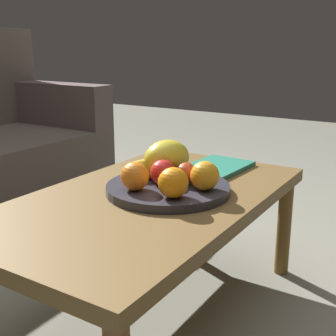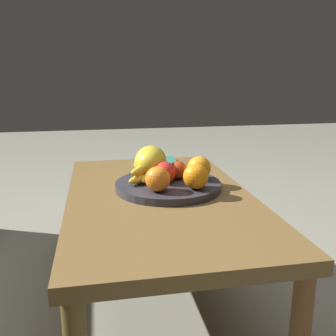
# 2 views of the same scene
# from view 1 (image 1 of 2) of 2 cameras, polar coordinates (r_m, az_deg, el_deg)

# --- Properties ---
(ground_plane) EXTENTS (8.00, 8.00, 0.00)m
(ground_plane) POSITION_cam_1_polar(r_m,az_deg,el_deg) (1.48, -2.35, -17.95)
(ground_plane) COLOR gray
(coffee_table) EXTENTS (1.04, 0.60, 0.39)m
(coffee_table) POSITION_cam_1_polar(r_m,az_deg,el_deg) (1.32, -2.51, -5.23)
(coffee_table) COLOR brown
(coffee_table) RESTS_ON ground_plane
(fruit_bowl) EXTENTS (0.36, 0.36, 0.03)m
(fruit_bowl) POSITION_cam_1_polar(r_m,az_deg,el_deg) (1.32, 0.00, -2.61)
(fruit_bowl) COLOR #31303A
(fruit_bowl) RESTS_ON coffee_table
(melon_large_front) EXTENTS (0.18, 0.15, 0.11)m
(melon_large_front) POSITION_cam_1_polar(r_m,az_deg,el_deg) (1.39, -0.16, 1.24)
(melon_large_front) COLOR yellow
(melon_large_front) RESTS_ON fruit_bowl
(orange_front) EXTENTS (0.08, 0.08, 0.08)m
(orange_front) POSITION_cam_1_polar(r_m,az_deg,el_deg) (1.26, -4.24, -1.05)
(orange_front) COLOR orange
(orange_front) RESTS_ON fruit_bowl
(orange_left) EXTENTS (0.08, 0.08, 0.08)m
(orange_left) POSITION_cam_1_polar(r_m,az_deg,el_deg) (1.19, 0.67, -1.88)
(orange_left) COLOR orange
(orange_left) RESTS_ON fruit_bowl
(orange_right) EXTENTS (0.08, 0.08, 0.08)m
(orange_right) POSITION_cam_1_polar(r_m,az_deg,el_deg) (1.26, 4.69, -0.98)
(orange_right) COLOR orange
(orange_right) RESTS_ON fruit_bowl
(apple_front) EXTENTS (0.06, 0.06, 0.06)m
(apple_front) POSITION_cam_1_polar(r_m,az_deg,el_deg) (1.31, 2.31, -0.68)
(apple_front) COLOR #AE3818
(apple_front) RESTS_ON fruit_bowl
(apple_left) EXTENTS (0.07, 0.07, 0.07)m
(apple_left) POSITION_cam_1_polar(r_m,az_deg,el_deg) (1.31, -0.68, -0.55)
(apple_left) COLOR red
(apple_left) RESTS_ON fruit_bowl
(banana_bunch) EXTENTS (0.16, 0.15, 0.06)m
(banana_bunch) POSITION_cam_1_polar(r_m,az_deg,el_deg) (1.37, -1.97, -0.09)
(banana_bunch) COLOR gold
(banana_bunch) RESTS_ON fruit_bowl
(magazine) EXTENTS (0.26, 0.19, 0.02)m
(magazine) POSITION_cam_1_polar(r_m,az_deg,el_deg) (1.58, 6.20, 0.12)
(magazine) COLOR #2C846C
(magazine) RESTS_ON coffee_table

